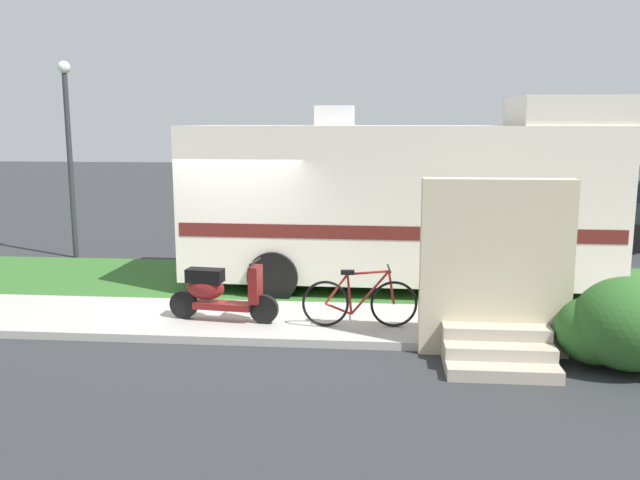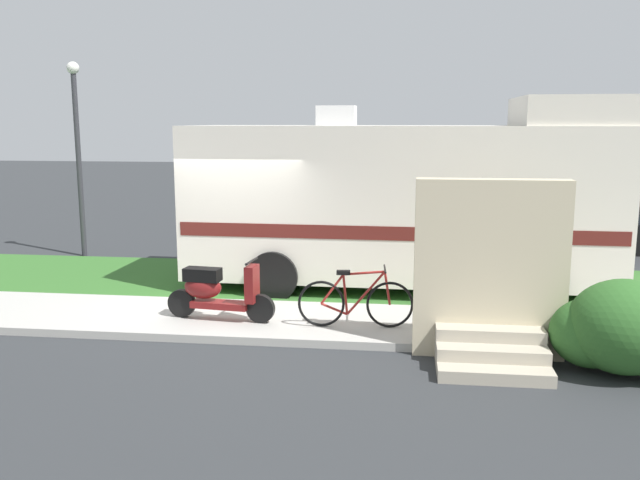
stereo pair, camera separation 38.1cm
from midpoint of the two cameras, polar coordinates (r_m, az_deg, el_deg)
ground_plane at (r=11.84m, az=-6.68°, el=-5.34°), size 80.00×80.00×0.00m
sidewalk at (r=10.71m, az=-8.22°, el=-6.71°), size 24.00×2.00×0.12m
grass_strip at (r=13.24m, az=-5.14°, el=-3.47°), size 24.00×3.40×0.08m
motorhome_rv at (r=12.55m, az=8.07°, el=3.40°), size 7.80×2.81×3.57m
scooter at (r=10.35m, az=-7.84°, el=-4.33°), size 1.73×0.53×0.97m
bicycle at (r=9.92m, az=4.15°, el=-5.29°), size 1.71×0.52×0.90m
pickup_truck_near at (r=17.96m, az=22.02°, el=2.34°), size 5.71×2.35×1.76m
porch_steps at (r=9.15m, az=15.51°, el=-4.00°), size 2.00×1.26×2.40m
bush_by_porch at (r=9.25m, az=25.53°, el=-7.08°), size 1.68×1.26×1.19m
bottle_green at (r=10.90m, az=16.08°, el=-5.70°), size 0.08×0.08×0.29m
street_lamp_post at (r=16.38m, az=-19.40°, el=7.99°), size 0.28×0.28×4.47m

